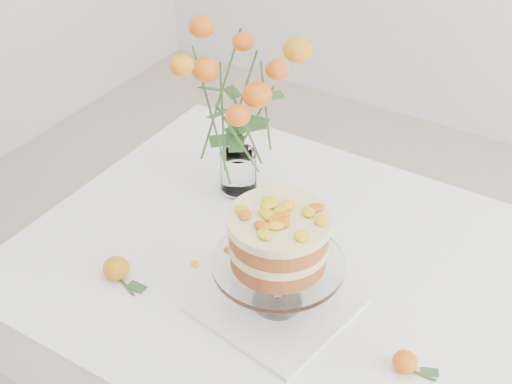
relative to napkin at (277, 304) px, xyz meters
The scene contains 11 objects.
table 0.18m from the napkin, 57.16° to the left, with size 1.43×0.93×0.76m.
napkin is the anchor object (origin of this frame).
cake_stand 0.16m from the napkin, ahead, with size 0.26×0.26×0.23m.
rose_vase 0.48m from the napkin, 134.10° to the left, with size 0.37×0.37×0.45m.
loose_rose_near 0.35m from the napkin, 162.41° to the right, with size 0.10×0.06×0.05m.
loose_rose_far 0.28m from the napkin, ahead, with size 0.09×0.05×0.04m.
stray_petal_a 0.05m from the napkin, 136.40° to the left, with size 0.03×0.02×0.00m, color yellow.
stray_petal_b 0.07m from the napkin, ahead, with size 0.03×0.02×0.00m, color yellow.
stray_petal_c 0.12m from the napkin, 24.11° to the right, with size 0.03×0.02×0.00m, color yellow.
stray_petal_d 0.19m from the napkin, 154.62° to the left, with size 0.03×0.02×0.00m, color yellow.
stray_petal_e 0.21m from the napkin, behind, with size 0.03×0.02×0.00m, color yellow.
Camera 1 is at (0.42, -1.03, 1.80)m, focal length 50.00 mm.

